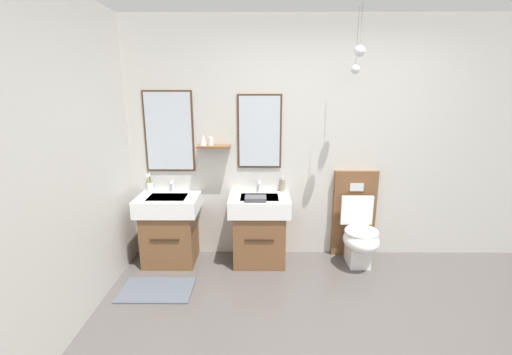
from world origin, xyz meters
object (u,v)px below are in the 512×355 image
toothbrush_cup (150,186)px  folded_hand_towel (256,199)px  soap_dispenser (282,185)px  vanity_sink_right (259,227)px  vanity_sink_left (170,227)px  toilet (357,229)px

toothbrush_cup → folded_hand_towel: toothbrush_cup is taller
soap_dispenser → folded_hand_towel: size_ratio=0.81×
vanity_sink_right → soap_dispenser: bearing=36.0°
vanity_sink_left → soap_dispenser: (1.24, 0.19, 0.43)m
vanity_sink_left → soap_dispenser: size_ratio=4.27×
vanity_sink_left → soap_dispenser: bearing=8.5°
vanity_sink_left → vanity_sink_right: 0.98m
toilet → soap_dispenser: bearing=168.3°
vanity_sink_right → toilet: toilet is taller
vanity_sink_right → folded_hand_towel: 0.41m
toilet → folded_hand_towel: (-1.12, -0.17, 0.40)m
vanity_sink_right → folded_hand_towel: folded_hand_towel is taller
vanity_sink_right → toilet: (1.08, 0.02, -0.03)m
vanity_sink_left → vanity_sink_right: same height
folded_hand_towel → vanity_sink_right: bearing=75.5°
toothbrush_cup → toilet: bearing=-4.0°
vanity_sink_right → toothbrush_cup: toothbrush_cup is taller
toothbrush_cup → soap_dispenser: 1.49m
toothbrush_cup → soap_dispenser: toothbrush_cup is taller
vanity_sink_left → folded_hand_towel: (0.94, -0.15, 0.38)m
soap_dispenser → folded_hand_towel: bearing=-131.0°
vanity_sink_left → vanity_sink_right: size_ratio=1.00×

